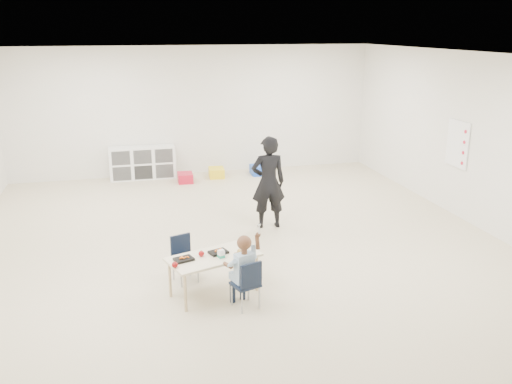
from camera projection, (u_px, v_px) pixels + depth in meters
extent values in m
plane|color=beige|center=(239.00, 247.00, 8.15)|extent=(9.00, 9.00, 0.00)
plane|color=white|center=(237.00, 55.00, 7.33)|extent=(9.00, 9.00, 0.00)
cube|color=white|center=(195.00, 111.00, 11.92)|extent=(8.00, 0.02, 2.80)
cube|color=white|center=(383.00, 307.00, 3.57)|extent=(8.00, 0.02, 2.80)
cube|color=white|center=(482.00, 142.00, 8.67)|extent=(0.02, 9.00, 2.80)
cube|color=#F1E5C0|center=(213.00, 257.00, 6.58)|extent=(1.22, 0.87, 0.03)
cube|color=black|center=(218.00, 252.00, 6.65)|extent=(0.26, 0.22, 0.03)
cube|color=black|center=(184.00, 259.00, 6.45)|extent=(0.26, 0.22, 0.03)
cube|color=white|center=(221.00, 254.00, 6.50)|extent=(0.09, 0.09, 0.10)
ellipsoid|color=tan|center=(241.00, 251.00, 6.63)|extent=(0.09, 0.09, 0.07)
sphere|color=maroon|center=(201.00, 254.00, 6.55)|extent=(0.07, 0.07, 0.07)
sphere|color=maroon|center=(175.00, 265.00, 6.25)|extent=(0.07, 0.07, 0.07)
cube|color=white|center=(143.00, 163.00, 11.74)|extent=(1.40, 0.40, 0.70)
cube|color=white|center=(458.00, 144.00, 9.27)|extent=(0.02, 0.60, 0.80)
imported|color=black|center=(268.00, 182.00, 8.76)|extent=(0.57, 0.39, 1.52)
cube|color=red|center=(185.00, 178.00, 11.52)|extent=(0.33, 0.41, 0.20)
cube|color=yellow|center=(216.00, 173.00, 11.90)|extent=(0.36, 0.44, 0.20)
cube|color=blue|center=(258.00, 170.00, 12.12)|extent=(0.33, 0.42, 0.20)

